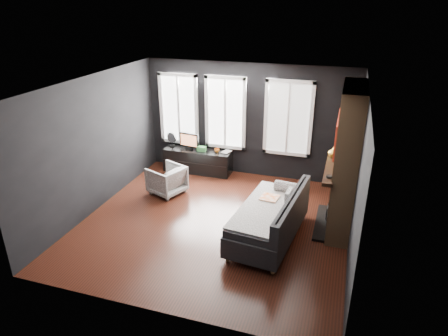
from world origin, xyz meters
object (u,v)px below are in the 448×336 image
(media_console, at_px, (198,160))
(mug, at_px, (217,150))
(book, at_px, (223,147))
(armchair, at_px, (167,178))
(mantel_vase, at_px, (333,152))
(monitor, at_px, (189,140))
(sofa, at_px, (269,216))

(media_console, distance_m, mug, 0.61)
(media_console, relative_size, book, 6.75)
(armchair, xyz_separation_m, book, (0.87, 1.42, 0.35))
(mantel_vase, bearing_deg, armchair, -177.53)
(book, bearing_deg, monitor, -173.78)
(armchair, relative_size, media_console, 0.42)
(armchair, distance_m, media_console, 1.36)
(book, height_order, mantel_vase, mantel_vase)
(monitor, xyz_separation_m, mug, (0.72, -0.00, -0.17))
(mug, height_order, mantel_vase, mantel_vase)
(mantel_vase, bearing_deg, media_console, 159.86)
(mug, bearing_deg, monitor, 179.63)
(armchair, bearing_deg, book, 169.92)
(media_console, relative_size, mantel_vase, 8.25)
(armchair, height_order, media_console, armchair)
(armchair, relative_size, book, 2.83)
(media_console, relative_size, mug, 13.86)
(monitor, distance_m, book, 0.87)
(media_console, bearing_deg, book, 6.85)
(armchair, bearing_deg, monitor, -159.19)
(sofa, distance_m, media_console, 3.35)
(armchair, distance_m, mantel_vase, 3.61)
(mug, bearing_deg, armchair, -119.02)
(book, bearing_deg, mantel_vase, -25.94)
(sofa, distance_m, book, 3.01)
(sofa, bearing_deg, media_console, 139.92)
(armchair, xyz_separation_m, mug, (0.73, 1.32, 0.29))
(armchair, height_order, mug, armchair)
(sofa, bearing_deg, mug, 133.16)
(armchair, distance_m, monitor, 1.40)
(media_console, bearing_deg, mug, -2.35)
(book, relative_size, mantel_vase, 1.22)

